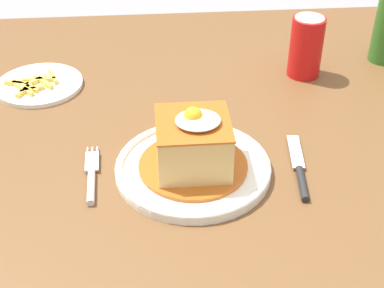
# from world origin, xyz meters

# --- Properties ---
(dining_table) EXTENTS (1.20, 0.99, 0.76)m
(dining_table) POSITION_xyz_m (0.00, 0.00, 0.65)
(dining_table) COLOR brown
(dining_table) RESTS_ON ground_plane
(main_plate) EXTENTS (0.25, 0.25, 0.02)m
(main_plate) POSITION_xyz_m (-0.05, -0.15, 0.77)
(main_plate) COLOR white
(main_plate) RESTS_ON dining_table
(sandwich_meal) EXTENTS (0.17, 0.17, 0.11)m
(sandwich_meal) POSITION_xyz_m (-0.05, -0.15, 0.81)
(sandwich_meal) COLOR #B75B1E
(sandwich_meal) RESTS_ON main_plate
(fork) EXTENTS (0.02, 0.14, 0.01)m
(fork) POSITION_xyz_m (-0.21, -0.16, 0.76)
(fork) COLOR silver
(fork) RESTS_ON dining_table
(knife) EXTENTS (0.03, 0.17, 0.01)m
(knife) POSITION_xyz_m (0.12, -0.18, 0.76)
(knife) COLOR #262628
(knife) RESTS_ON dining_table
(soda_can) EXTENTS (0.07, 0.07, 0.12)m
(soda_can) POSITION_xyz_m (0.20, 0.15, 0.82)
(soda_can) COLOR red
(soda_can) RESTS_ON dining_table
(side_plate_fries) EXTENTS (0.17, 0.17, 0.02)m
(side_plate_fries) POSITION_xyz_m (-0.33, 0.14, 0.76)
(side_plate_fries) COLOR white
(side_plate_fries) RESTS_ON dining_table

